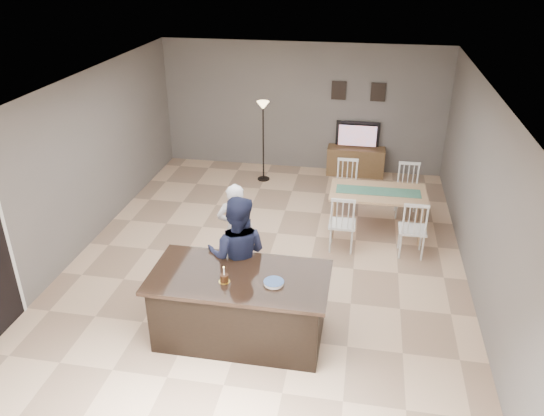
% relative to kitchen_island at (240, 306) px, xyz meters
% --- Properties ---
extents(floor, '(8.00, 8.00, 0.00)m').
position_rel_kitchen_island_xyz_m(floor, '(0.00, 1.80, -0.45)').
color(floor, '#D9B08B').
rests_on(floor, ground).
extents(room_shell, '(8.00, 8.00, 8.00)m').
position_rel_kitchen_island_xyz_m(room_shell, '(0.00, 1.80, 1.22)').
color(room_shell, slate).
rests_on(room_shell, floor).
extents(kitchen_island, '(2.15, 1.10, 0.90)m').
position_rel_kitchen_island_xyz_m(kitchen_island, '(0.00, 0.00, 0.00)').
color(kitchen_island, black).
rests_on(kitchen_island, floor).
extents(tv_console, '(1.20, 0.40, 0.60)m').
position_rel_kitchen_island_xyz_m(tv_console, '(1.20, 5.57, -0.15)').
color(tv_console, brown).
rests_on(tv_console, floor).
extents(television, '(0.91, 0.12, 0.53)m').
position_rel_kitchen_island_xyz_m(television, '(1.20, 5.64, 0.41)').
color(television, black).
rests_on(television, tv_console).
extents(tv_screen_glow, '(0.78, 0.00, 0.78)m').
position_rel_kitchen_island_xyz_m(tv_screen_glow, '(1.20, 5.56, 0.42)').
color(tv_screen_glow, orange).
rests_on(tv_screen_glow, tv_console).
extents(picture_frames, '(1.10, 0.02, 0.38)m').
position_rel_kitchen_island_xyz_m(picture_frames, '(1.15, 5.78, 1.30)').
color(picture_frames, black).
rests_on(picture_frames, room_shell).
extents(woman, '(0.55, 0.38, 1.47)m').
position_rel_kitchen_island_xyz_m(woman, '(-0.38, 1.35, 0.28)').
color(woman, silver).
rests_on(woman, floor).
extents(man, '(0.83, 0.66, 1.66)m').
position_rel_kitchen_island_xyz_m(man, '(-0.16, 0.55, 0.38)').
color(man, '#1A1F3A').
rests_on(man, floor).
extents(birthday_cake, '(0.14, 0.14, 0.21)m').
position_rel_kitchen_island_xyz_m(birthday_cake, '(-0.14, -0.16, 0.50)').
color(birthday_cake, gold).
rests_on(birthday_cake, kitchen_island).
extents(plate_stack, '(0.24, 0.24, 0.04)m').
position_rel_kitchen_island_xyz_m(plate_stack, '(0.43, -0.10, 0.46)').
color(plate_stack, white).
rests_on(plate_stack, kitchen_island).
extents(dining_table, '(1.60, 1.80, 0.97)m').
position_rel_kitchen_island_xyz_m(dining_table, '(1.64, 3.09, 0.16)').
color(dining_table, '#9F7B56').
rests_on(dining_table, floor).
extents(floor_lamp, '(0.25, 0.25, 1.67)m').
position_rel_kitchen_island_xyz_m(floor_lamp, '(-0.68, 4.95, 0.84)').
color(floor_lamp, black).
rests_on(floor_lamp, floor).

